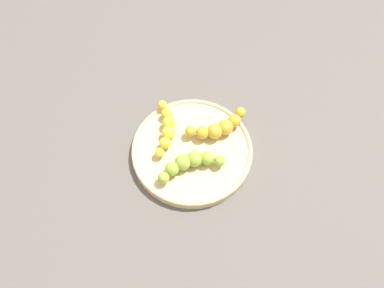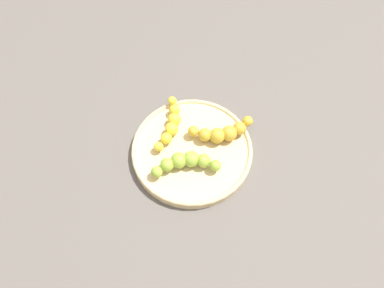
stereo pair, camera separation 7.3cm
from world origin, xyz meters
name	(u,v)px [view 2 (the right image)]	position (x,y,z in m)	size (l,w,h in m)	color
ground_plane	(192,152)	(0.00, 0.00, 0.00)	(2.40, 2.40, 0.00)	#56514C
fruit_bowl	(192,150)	(0.00, 0.00, 0.01)	(0.27, 0.27, 0.02)	#D1B784
banana_spotted	(222,132)	(-0.06, 0.05, 0.04)	(0.10, 0.12, 0.03)	gold
banana_yellow	(171,124)	(-0.03, -0.07, 0.03)	(0.14, 0.06, 0.03)	yellow
banana_green	(185,162)	(0.04, 0.01, 0.04)	(0.09, 0.13, 0.03)	#8CAD38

